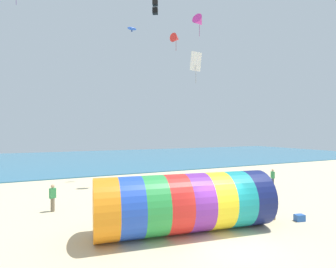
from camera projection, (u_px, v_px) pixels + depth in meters
name	position (u px, v px, depth m)	size (l,w,h in m)	color
ground_plane	(234.00, 246.00, 11.41)	(120.00, 120.00, 0.00)	beige
sea	(91.00, 159.00, 48.18)	(120.00, 40.00, 0.10)	teal
giant_inflatable_tube	(185.00, 203.00, 13.07)	(9.18, 4.06, 2.87)	orange
kite_handler	(273.00, 205.00, 14.85)	(0.33, 0.41, 1.61)	#726651
kite_black_box	(155.00, 7.00, 24.71)	(0.67, 0.67, 1.42)	black
kite_white_diamond	(196.00, 62.00, 19.40)	(0.96, 0.34, 2.30)	white
kite_blue_parafoil	(132.00, 29.00, 27.70)	(0.98, 0.41, 0.51)	blue
kite_magenta_delta	(199.00, 22.00, 23.63)	(1.54, 1.44, 1.93)	#D1339E
kite_red_delta	(176.00, 38.00, 24.76)	(1.14, 1.13, 1.59)	red
bystander_near_water	(273.00, 178.00, 23.64)	(0.33, 0.41, 1.63)	#383D56
bystander_mid_beach	(53.00, 198.00, 16.35)	(0.42, 0.35, 1.70)	#726651
cooler_box	(300.00, 218.00, 14.59)	(0.52, 0.36, 0.36)	#2659B2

